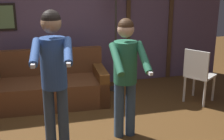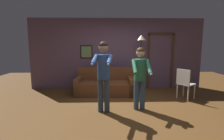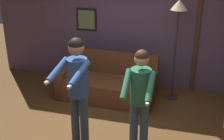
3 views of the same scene
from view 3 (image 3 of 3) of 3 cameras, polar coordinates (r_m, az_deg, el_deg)
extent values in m
cube|color=#5F4960|center=(6.56, 4.80, 7.95)|extent=(6.40, 0.06, 2.60)
cube|color=black|center=(6.78, -4.67, 9.19)|extent=(0.44, 0.02, 0.48)
cube|color=#678553|center=(6.76, -4.71, 9.16)|extent=(0.36, 0.01, 0.40)
cube|color=#4C331E|center=(6.50, 15.07, 4.49)|extent=(0.08, 0.04, 2.04)
cube|color=brown|center=(6.27, -0.94, -3.42)|extent=(1.94, 0.93, 0.42)
cube|color=brown|center=(6.39, 0.05, 1.43)|extent=(1.90, 0.23, 0.45)
cube|color=brown|center=(6.53, -8.19, -1.72)|extent=(0.20, 0.86, 0.58)
cube|color=brown|center=(6.04, 6.93, -3.85)|extent=(0.20, 0.86, 0.58)
cylinder|color=#332D28|center=(6.50, 10.80, -4.78)|extent=(0.28, 0.28, 0.02)
cylinder|color=#332D28|center=(6.14, 11.42, 2.65)|extent=(0.04, 0.04, 1.77)
cone|color=#F9EAB7|center=(5.87, 12.18, 11.59)|extent=(0.32, 0.32, 0.18)
cylinder|color=#34465F|center=(4.95, -6.77, -8.70)|extent=(0.13, 0.13, 0.83)
cylinder|color=#34465F|center=(4.89, -5.09, -9.10)|extent=(0.13, 0.13, 0.83)
cylinder|color=#2D4C8C|center=(4.58, -6.30, -1.36)|extent=(0.30, 0.30, 0.59)
sphere|color=#9E7556|center=(4.41, -6.56, 4.06)|extent=(0.23, 0.23, 0.23)
sphere|color=black|center=(4.40, -6.58, 4.55)|extent=(0.22, 0.22, 0.22)
cylinder|color=#2D4C8C|center=(4.39, -9.89, 0.06)|extent=(0.15, 0.53, 0.22)
cube|color=white|center=(4.22, -11.57, -2.04)|extent=(0.06, 0.15, 0.04)
cylinder|color=#2D4C8C|center=(4.23, -5.94, -0.61)|extent=(0.15, 0.53, 0.22)
cube|color=white|center=(4.06, -7.51, -2.82)|extent=(0.06, 0.15, 0.04)
cylinder|color=#395373|center=(4.86, 4.03, -9.74)|extent=(0.13, 0.13, 0.76)
cylinder|color=#395373|center=(4.84, 5.91, -9.99)|extent=(0.13, 0.13, 0.76)
cylinder|color=#286B4C|center=(4.53, 5.25, -2.98)|extent=(0.30, 0.30, 0.54)
sphere|color=tan|center=(4.36, 5.45, 2.02)|extent=(0.21, 0.21, 0.21)
sphere|color=#382314|center=(4.35, 5.47, 2.47)|extent=(0.20, 0.20, 0.20)
cylinder|color=#286B4C|center=(4.34, 2.62, -2.58)|extent=(0.09, 0.44, 0.34)
cylinder|color=#286B4C|center=(4.29, 7.05, -3.09)|extent=(0.09, 0.44, 0.34)
cube|color=white|center=(4.18, 6.55, -5.89)|extent=(0.04, 0.15, 0.04)
camera|label=1|loc=(2.06, -55.30, -14.91)|focal=50.00mm
camera|label=2|loc=(2.04, -67.03, -36.16)|focal=28.00mm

